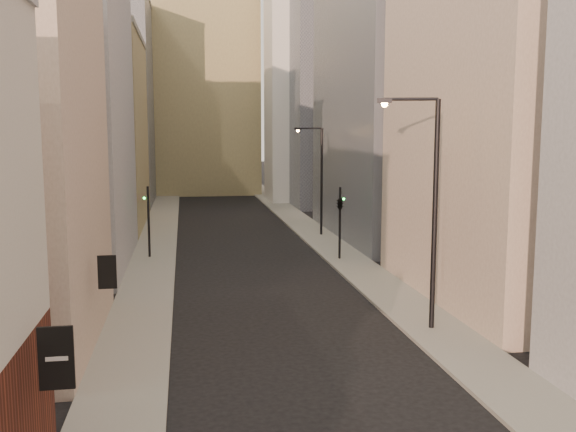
{
  "coord_description": "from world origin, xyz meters",
  "views": [
    {
      "loc": [
        -4.31,
        -0.79,
        8.79
      ],
      "look_at": [
        -0.41,
        23.22,
        5.52
      ],
      "focal_mm": 40.0,
      "sensor_mm": 36.0,
      "label": 1
    }
  ],
  "objects_px": {
    "traffic_light_left": "(148,210)",
    "traffic_light_right": "(340,204)",
    "clock_tower": "(206,67)",
    "white_tower": "(300,49)",
    "streetlamp_mid": "(429,200)",
    "streetlamp_far": "(319,175)"
  },
  "relations": [
    {
      "from": "clock_tower",
      "to": "traffic_light_right",
      "type": "height_order",
      "value": "clock_tower"
    },
    {
      "from": "white_tower",
      "to": "streetlamp_far",
      "type": "relative_size",
      "value": 4.62
    },
    {
      "from": "clock_tower",
      "to": "traffic_light_left",
      "type": "bearing_deg",
      "value": -96.8
    },
    {
      "from": "white_tower",
      "to": "streetlamp_mid",
      "type": "xyz_separation_m",
      "value": [
        -3.93,
        -52.72,
        -12.81
      ]
    },
    {
      "from": "clock_tower",
      "to": "traffic_light_right",
      "type": "relative_size",
      "value": 8.98
    },
    {
      "from": "clock_tower",
      "to": "white_tower",
      "type": "relative_size",
      "value": 1.08
    },
    {
      "from": "clock_tower",
      "to": "streetlamp_mid",
      "type": "height_order",
      "value": "clock_tower"
    },
    {
      "from": "clock_tower",
      "to": "streetlamp_far",
      "type": "xyz_separation_m",
      "value": [
        7.66,
        -41.08,
        -12.5
      ]
    },
    {
      "from": "clock_tower",
      "to": "traffic_light_left",
      "type": "distance_m",
      "value": 50.87
    },
    {
      "from": "white_tower",
      "to": "traffic_light_right",
      "type": "relative_size",
      "value": 8.3
    },
    {
      "from": "traffic_light_left",
      "to": "traffic_light_right",
      "type": "height_order",
      "value": "same"
    },
    {
      "from": "white_tower",
      "to": "traffic_light_left",
      "type": "height_order",
      "value": "white_tower"
    },
    {
      "from": "white_tower",
      "to": "streetlamp_far",
      "type": "height_order",
      "value": "white_tower"
    },
    {
      "from": "traffic_light_left",
      "to": "traffic_light_right",
      "type": "relative_size",
      "value": 1.0
    },
    {
      "from": "white_tower",
      "to": "streetlamp_mid",
      "type": "bearing_deg",
      "value": -94.27
    },
    {
      "from": "white_tower",
      "to": "traffic_light_right",
      "type": "bearing_deg",
      "value": -96.16
    },
    {
      "from": "clock_tower",
      "to": "traffic_light_left",
      "type": "xyz_separation_m",
      "value": [
        -5.78,
        -48.49,
        -14.23
      ]
    },
    {
      "from": "streetlamp_mid",
      "to": "traffic_light_left",
      "type": "distance_m",
      "value": 22.43
    },
    {
      "from": "streetlamp_mid",
      "to": "traffic_light_right",
      "type": "relative_size",
      "value": 2.03
    },
    {
      "from": "streetlamp_mid",
      "to": "traffic_light_left",
      "type": "relative_size",
      "value": 2.03
    },
    {
      "from": "streetlamp_far",
      "to": "traffic_light_right",
      "type": "xyz_separation_m",
      "value": [
        -0.67,
        -10.1,
        -1.26
      ]
    },
    {
      "from": "clock_tower",
      "to": "streetlamp_far",
      "type": "bearing_deg",
      "value": -79.44
    }
  ]
}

